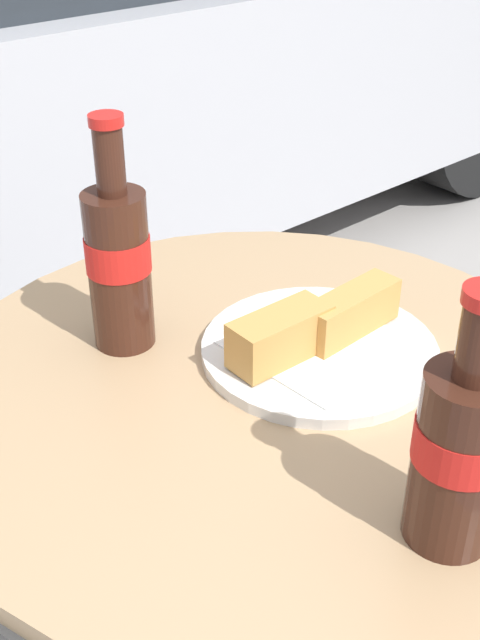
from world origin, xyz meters
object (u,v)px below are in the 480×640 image
(cola_bottle_left, at_px, (118,260))
(parked_car, at_px, (4,40))
(lunch_plate_near, at_px, (318,341))
(bistro_table, at_px, (260,497))
(cola_bottle_right, at_px, (460,448))

(cola_bottle_left, bearing_deg, parked_car, 66.86)
(lunch_plate_near, distance_m, parked_car, 1.98)
(bistro_table, xyz_separation_m, parked_car, (0.68, 1.87, 0.06))
(cola_bottle_left, relative_size, cola_bottle_right, 1.13)
(bistro_table, bearing_deg, parked_car, 70.10)
(bistro_table, height_order, lunch_plate_near, lunch_plate_near)
(cola_bottle_left, distance_m, parked_car, 1.89)
(lunch_plate_near, bearing_deg, parked_car, 72.00)
(cola_bottle_right, bearing_deg, bistro_table, 82.46)
(cola_bottle_left, bearing_deg, bistro_table, -66.28)
(lunch_plate_near, xyz_separation_m, parked_car, (0.61, 1.88, -0.11))
(bistro_table, relative_size, cola_bottle_left, 2.88)
(bistro_table, distance_m, cola_bottle_right, 0.34)
(lunch_plate_near, relative_size, parked_car, 0.06)
(cola_bottle_left, xyz_separation_m, lunch_plate_near, (0.13, -0.15, -0.08))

